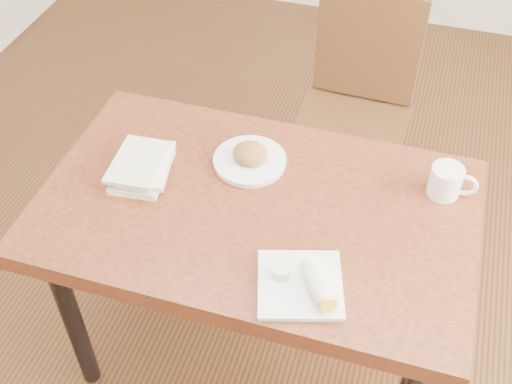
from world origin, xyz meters
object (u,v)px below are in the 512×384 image
(plate_burrito, at_px, (305,284))
(book_stack, at_px, (142,167))
(chair_far, at_px, (357,100))
(plate_scone, at_px, (250,158))
(coffee_mug, at_px, (447,181))
(table, at_px, (256,225))

(plate_burrito, relative_size, book_stack, 1.11)
(chair_far, bearing_deg, plate_scone, -107.91)
(coffee_mug, bearing_deg, table, -158.06)
(plate_scone, bearing_deg, coffee_mug, 4.42)
(coffee_mug, xyz_separation_m, book_stack, (-0.86, -0.18, -0.02))
(chair_far, height_order, book_stack, chair_far)
(chair_far, height_order, coffee_mug, chair_far)
(coffee_mug, distance_m, plate_burrito, 0.54)
(table, bearing_deg, book_stack, 176.19)
(plate_scone, height_order, plate_burrito, same)
(chair_far, xyz_separation_m, book_stack, (-0.51, -0.82, 0.23))
(book_stack, bearing_deg, plate_scone, 25.04)
(chair_far, bearing_deg, book_stack, -121.94)
(table, height_order, chair_far, chair_far)
(plate_scone, xyz_separation_m, coffee_mug, (0.57, 0.04, 0.03))
(table, bearing_deg, plate_scone, 113.30)
(book_stack, bearing_deg, plate_burrito, -25.66)
(table, xyz_separation_m, plate_scone, (-0.07, 0.16, 0.11))
(coffee_mug, height_order, book_stack, coffee_mug)
(table, height_order, book_stack, book_stack)
(table, relative_size, plate_burrito, 4.72)
(plate_burrito, bearing_deg, table, 129.70)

